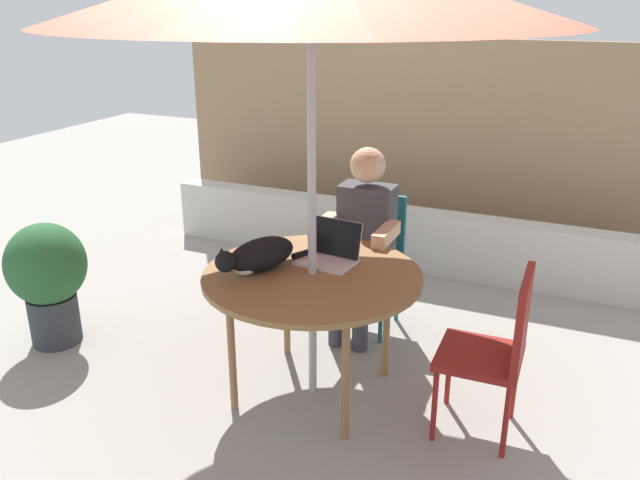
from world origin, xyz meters
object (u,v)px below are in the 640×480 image
Objects in this scene: chair_occupied at (370,250)px; chair_empty at (499,343)px; patio_table at (312,282)px; potted_plant_by_chair at (359,237)px; laptop at (331,249)px; potted_plant_near_fence at (48,275)px; cat at (258,256)px; person_seated at (363,234)px.

chair_occupied is 1.00× the size of chair_empty.
chair_empty is (0.97, -0.90, 0.00)m from chair_occupied.
potted_plant_by_chair is at bearing 102.09° from patio_table.
laptop reaches higher than potted_plant_by_chair.
potted_plant_near_fence is (-1.73, -0.15, -0.21)m from patio_table.
cat reaches higher than chair_occupied.
chair_occupied is at bearing -64.88° from potted_plant_by_chair.
person_seated reaches higher than potted_plant_near_fence.
chair_occupied is 0.77m from laptop.
cat is at bearing -87.16° from potted_plant_by_chair.
chair_empty is 1.01m from laptop.
chair_empty is 1.24m from person_seated.
cat is at bearing -163.30° from patio_table.
laptop is (-0.95, 0.18, 0.27)m from chair_empty.
laptop is 0.60× the size of potted_plant_by_chair.
chair_empty is 1.47× the size of cat.
potted_plant_near_fence reaches higher than patio_table.
patio_table is 1.32× the size of chair_empty.
cat is at bearing -135.94° from laptop.
chair_empty reaches higher than potted_plant_by_chair.
chair_occupied is 0.72× the size of person_seated.
patio_table reaches higher than potted_plant_by_chair.
person_seated reaches higher than chair_empty.
patio_table is 0.99m from chair_empty.
potted_plant_near_fence is at bearing -175.03° from patio_table.
laptop is at bearing -87.96° from person_seated.
chair_empty reaches higher than potted_plant_near_fence.
person_seated reaches higher than patio_table.
chair_occupied is at bearing 74.67° from cat.
cat reaches higher than potted_plant_near_fence.
cat is (-0.28, -0.08, 0.13)m from patio_table.
laptop is (0.02, -0.56, 0.10)m from person_seated.
potted_plant_near_fence is 2.30m from potted_plant_by_chair.
potted_plant_by_chair is at bearing 111.30° from person_seated.
person_seated is 2.27× the size of potted_plant_by_chair.
potted_plant_near_fence is 1.47× the size of potted_plant_by_chair.
patio_table is at bearing -178.57° from chair_empty.
potted_plant_by_chair is at bearing 104.40° from laptop.
person_seated reaches higher than laptop.
laptop is at bearing -88.40° from chair_occupied.
cat is (-0.28, -0.85, 0.12)m from person_seated.
chair_occupied is 0.23m from person_seated.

